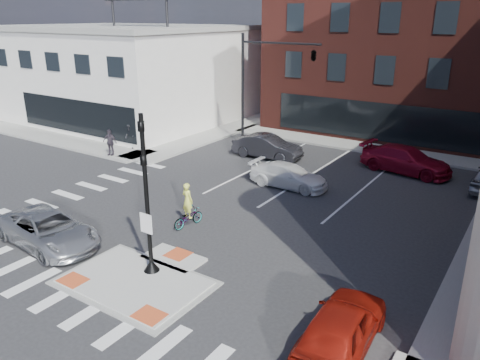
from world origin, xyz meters
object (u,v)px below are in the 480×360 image
Objects in this scene: red_sedan at (341,327)px; white_pickup at (289,176)px; bg_car_dark at (267,147)px; bg_car_red at (406,160)px; pedestrian_a at (130,136)px; silver_suv at (48,229)px; cyclist at (188,212)px; pedestrian_b at (110,142)px.

red_sedan is 0.98× the size of white_pickup.
bg_car_dark is (-3.89, 4.21, 0.12)m from white_pickup.
red_sedan is 17.76m from bg_car_red.
pedestrian_a reaches higher than bg_car_dark.
silver_suv reaches higher than white_pickup.
pedestrian_b is at bearing -16.64° from cyclist.
pedestrian_b is at bearing 119.87° from bg_car_dark.
white_pickup is 0.95× the size of bg_car_dark.
cyclist is 1.18× the size of pedestrian_b.
silver_suv is at bearing 61.13° from cyclist.
red_sedan is at bearing -40.68° from pedestrian_b.
silver_suv is 16.16m from bg_car_dark.
bg_car_dark is 11.72m from cyclist.
white_pickup is at bearing -58.70° from red_sedan.
bg_car_red is 18.69m from pedestrian_a.
pedestrian_a is (-11.65, 7.64, 0.31)m from cyclist.
bg_car_red is at bearing 8.55° from pedestrian_b.
pedestrian_b is (-12.84, -1.59, 0.39)m from white_pickup.
white_pickup is at bearing -17.76° from silver_suv.
white_pickup is (5.03, 11.91, -0.06)m from silver_suv.
cyclist is at bearing -170.50° from bg_car_dark.
pedestrian_a reaches higher than red_sedan.
bg_car_dark is (-11.59, 15.46, 0.02)m from red_sedan.
bg_car_red is 14.81m from cyclist.
white_pickup is 5.73m from bg_car_dark.
red_sedan is 9.89m from cyclist.
pedestrian_a reaches higher than white_pickup.
white_pickup is 7.88m from bg_car_red.
white_pickup is (-7.71, 11.25, -0.10)m from red_sedan.
cyclist is (2.55, -11.44, -0.07)m from bg_car_dark.
pedestrian_a reaches higher than bg_car_red.
bg_car_red reaches higher than silver_suv.
red_sedan is at bearing -146.58° from white_pickup.
silver_suv is at bearing -68.39° from pedestrian_b.
pedestrian_a is at bearing 87.20° from white_pickup.
pedestrian_a is at bearing 109.60° from bg_car_dark.
bg_car_red is (-2.94, 17.52, 0.04)m from red_sedan.
bg_car_dark is at bearing 111.35° from bg_car_red.
cyclist reaches higher than white_pickup.
bg_car_red is at bearing -38.26° from white_pickup.
red_sedan is 2.54× the size of pedestrian_a.
cyclist is 1.21× the size of pedestrian_a.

